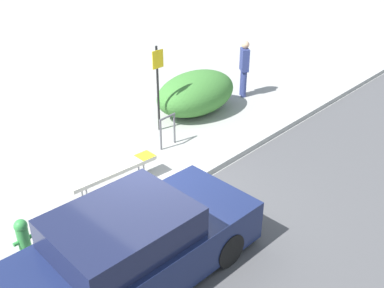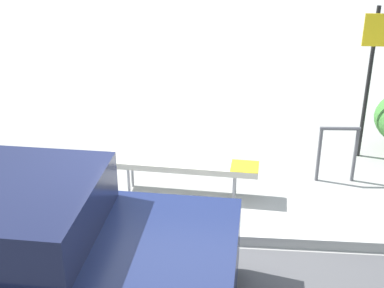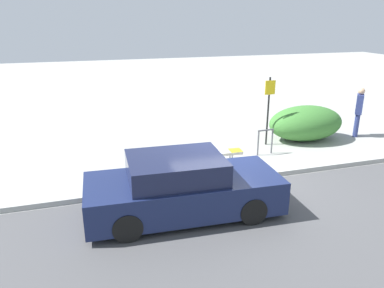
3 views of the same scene
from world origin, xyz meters
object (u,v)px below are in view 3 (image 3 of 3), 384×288
(pedestrian, at_px, (359,111))
(bench, at_px, (208,154))
(fire_hydrant, at_px, (130,172))
(parked_car_near, at_px, (182,188))
(bike_rack, at_px, (265,139))
(sign_post, at_px, (269,105))

(pedestrian, bearing_deg, bench, -38.30)
(bench, distance_m, fire_hydrant, 2.38)
(bench, bearing_deg, parked_car_near, -117.58)
(bike_rack, bearing_deg, bench, -165.09)
(bench, height_order, fire_hydrant, fire_hydrant)
(pedestrian, height_order, parked_car_near, pedestrian)
(fire_hydrant, height_order, pedestrian, pedestrian)
(bike_rack, distance_m, sign_post, 1.32)
(bench, bearing_deg, pedestrian, 16.00)
(bench, distance_m, sign_post, 3.10)
(sign_post, distance_m, fire_hydrant, 5.39)
(fire_hydrant, xyz_separation_m, pedestrian, (8.48, 1.87, 0.55))
(fire_hydrant, bearing_deg, sign_post, 21.87)
(bike_rack, xyz_separation_m, pedestrian, (4.07, 0.73, 0.45))
(bench, distance_m, pedestrian, 6.32)
(bench, xyz_separation_m, sign_post, (2.60, 1.40, 0.95))
(sign_post, xyz_separation_m, pedestrian, (3.57, -0.11, -0.43))
(parked_car_near, bearing_deg, sign_post, 45.27)
(pedestrian, bearing_deg, bike_rack, -39.92)
(bench, relative_size, fire_hydrant, 2.67)
(fire_hydrant, relative_size, pedestrian, 0.43)
(sign_post, distance_m, pedestrian, 3.60)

